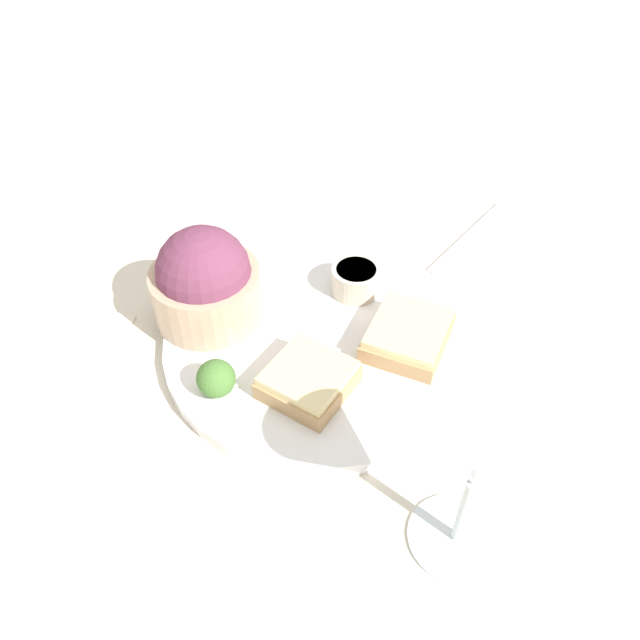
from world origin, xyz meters
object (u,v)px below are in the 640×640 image
Objects in this scene: cheese_toast_far at (314,380)px; wine_glass at (479,461)px; sauce_ramekin at (356,279)px; cheese_toast_near at (408,335)px; napkin at (52,352)px; salad_bowl at (205,282)px; fork at (468,235)px.

wine_glass reaches higher than cheese_toast_far.
sauce_ramekin is 0.29m from wine_glass.
sauce_ramekin is 0.34× the size of wine_glass.
napkin is (0.05, -0.35, -0.02)m from cheese_toast_near.
cheese_toast_near is at bearing 130.71° from cheese_toast_far.
wine_glass reaches higher than cheese_toast_near.
wine_glass reaches higher than salad_bowl.
sauce_ramekin reaches higher than napkin.
sauce_ramekin is 0.53× the size of cheese_toast_far.
cheese_toast_far is 0.31m from fork.
sauce_ramekin is 0.14m from cheese_toast_far.
cheese_toast_far is 0.69× the size of napkin.
wine_glass is 0.96× the size of fork.
salad_bowl is at bearing -54.21° from fork.
salad_bowl is 0.21m from cheese_toast_near.
cheese_toast_far reaches higher than napkin.
sauce_ramekin reaches higher than fork.
napkin is at bearing -65.41° from salad_bowl.
cheese_toast_near is at bearing 98.59° from napkin.
wine_glass is at bearing 51.05° from salad_bowl.
cheese_toast_near is (0.07, 0.06, -0.00)m from sauce_ramekin.
wine_glass is 0.41m from fork.
cheese_toast_near reaches higher than napkin.
cheese_toast_far is at bearing -49.29° from cheese_toast_near.
fork is (-0.19, 0.27, -0.05)m from salad_bowl.
napkin is (0.07, -0.15, -0.05)m from salad_bowl.
cheese_toast_near is at bearing 39.39° from sauce_ramekin.
wine_glass is at bearing 70.98° from napkin.
sauce_ramekin is 0.51× the size of cheese_toast_near.
fork is (-0.40, 0.02, -0.10)m from wine_glass.
sauce_ramekin is at bearing 111.88° from salad_bowl.
fork is (-0.14, 0.12, -0.03)m from sauce_ramekin.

